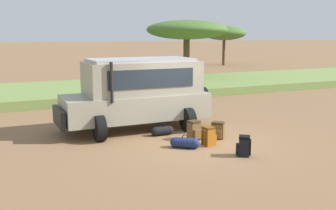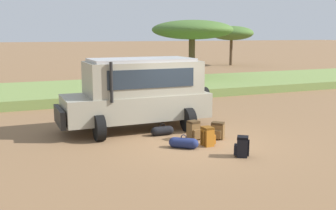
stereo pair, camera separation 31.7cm
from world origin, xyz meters
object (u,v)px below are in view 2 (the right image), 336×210
Objects in this scene: backpack_beside_front_wheel at (242,147)px; acacia_tree_left_mid at (192,30)px; backpack_cluster_center at (194,131)px; acacia_tree_centre_back at (232,33)px; backpack_near_rear_wheel at (208,137)px; duffel_bag_low_black_case at (162,131)px; backpack_outermost at (218,131)px; duffel_bag_soft_canvas at (184,143)px; safari_vehicle at (139,92)px.

acacia_tree_left_mid is at bearing 68.57° from backpack_beside_front_wheel.
acacia_tree_centre_back reaches higher than backpack_cluster_center.
backpack_near_rear_wheel is (-0.35, 1.28, 0.00)m from backpack_beside_front_wheel.
acacia_tree_centre_back is (16.82, 24.98, 3.03)m from backpack_cluster_center.
acacia_tree_left_mid is at bearing 65.57° from backpack_near_rear_wheel.
duffel_bag_low_black_case is at bearing -126.01° from acacia_tree_centre_back.
acacia_tree_left_mid reaches higher than backpack_outermost.
backpack_cluster_center is at bearing -115.97° from acacia_tree_left_mid.
backpack_beside_front_wheel is 1.73m from duffel_bag_soft_canvas.
backpack_near_rear_wheel is 0.77m from duffel_bag_soft_canvas.
backpack_outermost is 1.51m from duffel_bag_soft_canvas.
acacia_tree_left_mid is (7.02, 13.73, 3.34)m from duffel_bag_soft_canvas.
backpack_near_rear_wheel is (1.18, -2.76, -1.02)m from safari_vehicle.
acacia_tree_left_mid is (5.91, 15.05, 3.22)m from backpack_beside_front_wheel.
acacia_tree_left_mid is 15.90m from acacia_tree_centre_back.
backpack_cluster_center is at bearing -123.96° from acacia_tree_centre_back.
backpack_cluster_center is 14.83m from acacia_tree_left_mid.
duffel_bag_soft_canvas is 31.24m from acacia_tree_centre_back.
duffel_bag_soft_canvas is at bearing -117.07° from acacia_tree_left_mid.
backpack_cluster_center is 30.26m from acacia_tree_centre_back.
duffel_bag_soft_canvas is (-1.11, 1.32, -0.12)m from backpack_beside_front_wheel.
safari_vehicle is 2.97m from duffel_bag_soft_canvas.
backpack_beside_front_wheel is 2.08m from backpack_cluster_center.
backpack_cluster_center is 0.77× the size of duffel_bag_low_black_case.
duffel_bag_soft_canvas is (0.42, -2.71, -1.14)m from safari_vehicle.
acacia_tree_centre_back is (10.48, 11.96, -0.18)m from acacia_tree_left_mid.
acacia_tree_centre_back is (17.92, 22.97, 2.02)m from safari_vehicle.
backpack_near_rear_wheel is at bearing -66.79° from safari_vehicle.
backpack_outermost is at bearing -122.56° from acacia_tree_centre_back.
duffel_bag_soft_canvas is at bearing -81.14° from safari_vehicle.
safari_vehicle is at bearing 118.80° from backpack_cluster_center.
acacia_tree_left_mid reaches higher than duffel_bag_low_black_case.
backpack_outermost is (0.65, 0.55, -0.02)m from backpack_near_rear_wheel.
safari_vehicle is at bearing -127.95° from acacia_tree_centre_back.
backpack_beside_front_wheel is 1.86m from backpack_outermost.
backpack_beside_front_wheel is 0.98× the size of backpack_near_rear_wheel.
safari_vehicle reaches higher than backpack_cluster_center.
backpack_beside_front_wheel is 16.49m from acacia_tree_left_mid.
safari_vehicle is 29.21m from acacia_tree_centre_back.
safari_vehicle reaches higher than backpack_outermost.
acacia_tree_left_mid reaches higher than backpack_beside_front_wheel.
acacia_tree_left_mid is at bearing 62.93° from duffel_bag_soft_canvas.
safari_vehicle is 6.89× the size of duffel_bag_low_black_case.
backpack_outermost is 14.72m from acacia_tree_left_mid.
safari_vehicle reaches higher than duffel_bag_soft_canvas.
backpack_beside_front_wheel is at bearing -50.02° from duffel_bag_soft_canvas.
backpack_cluster_center reaches higher than backpack_near_rear_wheel.
safari_vehicle is 10.10× the size of backpack_outermost.
backpack_outermost is 0.71× the size of duffel_bag_soft_canvas.
backpack_cluster_center is at bearing 164.43° from backpack_outermost.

